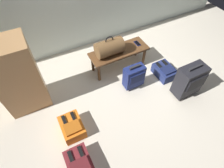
# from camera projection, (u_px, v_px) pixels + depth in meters

# --- Properties ---
(ground_plane) EXTENTS (6.60, 6.60, 0.00)m
(ground_plane) POSITION_uv_depth(u_px,v_px,m) (138.00, 95.00, 2.92)
(ground_plane) COLOR beige
(bench) EXTENTS (1.00, 0.36, 0.37)m
(bench) POSITION_uv_depth(u_px,v_px,m) (119.00, 53.00, 3.08)
(bench) COLOR brown
(bench) RESTS_ON ground
(duffel_bag_brown) EXTENTS (0.44, 0.26, 0.34)m
(duffel_bag_brown) POSITION_uv_depth(u_px,v_px,m) (109.00, 47.00, 2.88)
(duffel_bag_brown) COLOR brown
(duffel_bag_brown) RESTS_ON bench
(cell_phone) EXTENTS (0.07, 0.14, 0.01)m
(cell_phone) POSITION_uv_depth(u_px,v_px,m) (137.00, 43.00, 3.15)
(cell_phone) COLOR #191E4C
(cell_phone) RESTS_ON bench
(suitcase_upright_charcoal) EXTENTS (0.40, 0.25, 0.60)m
(suitcase_upright_charcoal) POSITION_uv_depth(u_px,v_px,m) (189.00, 80.00, 2.71)
(suitcase_upright_charcoal) COLOR black
(suitcase_upright_charcoal) RESTS_ON ground
(suitcase_small_navy) EXTENTS (0.32, 0.18, 0.46)m
(suitcase_small_navy) POSITION_uv_depth(u_px,v_px,m) (134.00, 76.00, 2.85)
(suitcase_small_navy) COLOR navy
(suitcase_small_navy) RESTS_ON ground
(backpack_maroon) EXTENTS (0.28, 0.38, 0.21)m
(backpack_maroon) POSITION_uv_depth(u_px,v_px,m) (79.00, 164.00, 2.17)
(backpack_maroon) COLOR maroon
(backpack_maroon) RESTS_ON ground
(backpack_orange) EXTENTS (0.28, 0.38, 0.21)m
(backpack_orange) POSITION_uv_depth(u_px,v_px,m) (72.00, 127.00, 2.47)
(backpack_orange) COLOR orange
(backpack_orange) RESTS_ON ground
(backpack_navy) EXTENTS (0.28, 0.38, 0.21)m
(backpack_navy) POSITION_uv_depth(u_px,v_px,m) (165.00, 71.00, 3.12)
(backpack_navy) COLOR navy
(backpack_navy) RESTS_ON ground
(side_cabinet) EXTENTS (0.56, 0.44, 1.10)m
(side_cabinet) POSITION_uv_depth(u_px,v_px,m) (18.00, 78.00, 2.42)
(side_cabinet) COLOR #A87A4C
(side_cabinet) RESTS_ON ground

